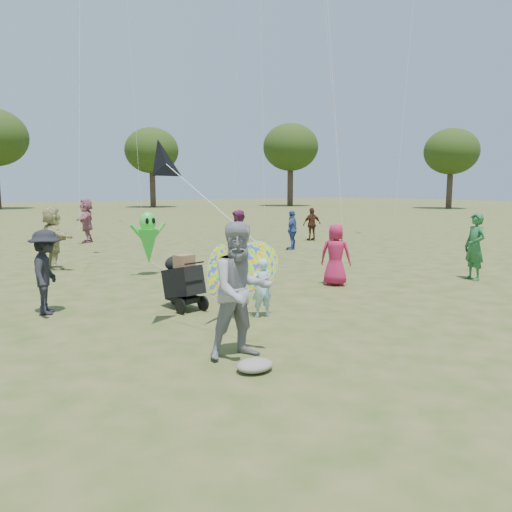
# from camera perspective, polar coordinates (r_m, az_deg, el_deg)

# --- Properties ---
(ground) EXTENTS (160.00, 160.00, 0.00)m
(ground) POSITION_cam_1_polar(r_m,az_deg,el_deg) (8.61, 6.81, -8.31)
(ground) COLOR #51592B
(ground) RESTS_ON ground
(child_girl) EXTENTS (0.44, 0.33, 1.09)m
(child_girl) POSITION_cam_1_polar(r_m,az_deg,el_deg) (9.22, 0.65, -3.67)
(child_girl) COLOR #9ECCE0
(child_girl) RESTS_ON ground
(adult_man) EXTENTS (1.04, 0.87, 1.92)m
(adult_man) POSITION_cam_1_polar(r_m,az_deg,el_deg) (6.97, -1.69, -3.97)
(adult_man) COLOR gray
(adult_man) RESTS_ON ground
(grey_bag) EXTENTS (0.51, 0.41, 0.16)m
(grey_bag) POSITION_cam_1_polar(r_m,az_deg,el_deg) (6.68, -0.14, -12.38)
(grey_bag) COLOR gray
(grey_bag) RESTS_ON ground
(crowd_a) EXTENTS (0.84, 0.88, 1.52)m
(crowd_a) POSITION_cam_1_polar(r_m,az_deg,el_deg) (12.32, 9.09, 0.16)
(crowd_a) COLOR #AA1B44
(crowd_a) RESTS_ON ground
(crowd_b) EXTENTS (0.94, 1.19, 1.61)m
(crowd_b) POSITION_cam_1_polar(r_m,az_deg,el_deg) (10.19, -22.82, -1.69)
(crowd_b) COLOR black
(crowd_b) RESTS_ON ground
(crowd_c) EXTENTS (0.94, 0.80, 1.51)m
(crowd_c) POSITION_cam_1_polar(r_m,az_deg,el_deg) (19.18, 4.15, 2.97)
(crowd_c) COLOR #364C96
(crowd_c) RESTS_ON ground
(crowd_d) EXTENTS (0.79, 1.76, 1.83)m
(crowd_d) POSITION_cam_1_polar(r_m,az_deg,el_deg) (15.74, -22.20, 1.92)
(crowd_d) COLOR tan
(crowd_d) RESTS_ON ground
(crowd_e) EXTENTS (0.75, 0.91, 1.72)m
(crowd_e) POSITION_cam_1_polar(r_m,az_deg,el_deg) (14.90, -1.96, 1.97)
(crowd_e) COLOR #742657
(crowd_e) RESTS_ON ground
(crowd_f) EXTENTS (0.58, 0.73, 1.74)m
(crowd_f) POSITION_cam_1_polar(r_m,az_deg,el_deg) (14.05, 23.73, 0.99)
(crowd_f) COLOR #256334
(crowd_f) RESTS_ON ground
(crowd_h) EXTENTS (0.92, 0.54, 1.48)m
(crowd_h) POSITION_cam_1_polar(r_m,az_deg,el_deg) (22.58, 6.42, 3.63)
(crowd_h) COLOR #452317
(crowd_h) RESTS_ON ground
(crowd_j) EXTENTS (1.25, 1.85, 1.91)m
(crowd_j) POSITION_cam_1_polar(r_m,az_deg,el_deg) (22.90, -18.80, 3.87)
(crowd_j) COLOR #A45D6F
(crowd_j) RESTS_ON ground
(jogging_stroller) EXTENTS (0.61, 1.10, 1.09)m
(jogging_stroller) POSITION_cam_1_polar(r_m,az_deg,el_deg) (9.94, -8.42, -2.52)
(jogging_stroller) COLOR black
(jogging_stroller) RESTS_ON ground
(butterfly_kite) EXTENTS (1.74, 0.75, 1.71)m
(butterfly_kite) POSITION_cam_1_polar(r_m,az_deg,el_deg) (9.00, -1.91, -2.63)
(butterfly_kite) COLOR #FF3428
(butterfly_kite) RESTS_ON ground
(delta_kite_rig) EXTENTS (1.11, 2.10, 1.64)m
(delta_kite_rig) POSITION_cam_1_polar(r_m,az_deg,el_deg) (8.36, -10.26, 10.32)
(delta_kite_rig) COLOR black
(delta_kite_rig) RESTS_ON ground
(alien_kite) EXTENTS (1.12, 0.69, 1.74)m
(alien_kite) POSITION_cam_1_polar(r_m,az_deg,el_deg) (13.81, -12.21, 1.79)
(alien_kite) COLOR green
(alien_kite) RESTS_ON ground
(tree_line) EXTENTS (91.78, 33.60, 10.79)m
(tree_line) POSITION_cam_1_polar(r_m,az_deg,el_deg) (52.20, -24.65, 12.09)
(tree_line) COLOR #3A2D21
(tree_line) RESTS_ON ground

